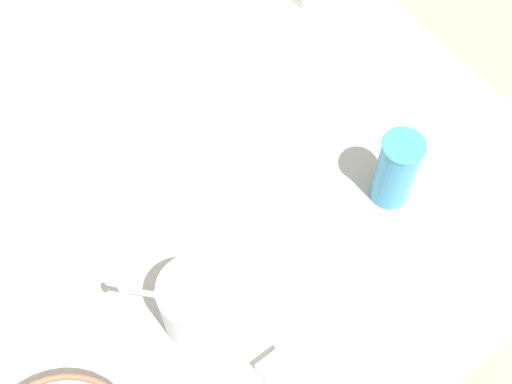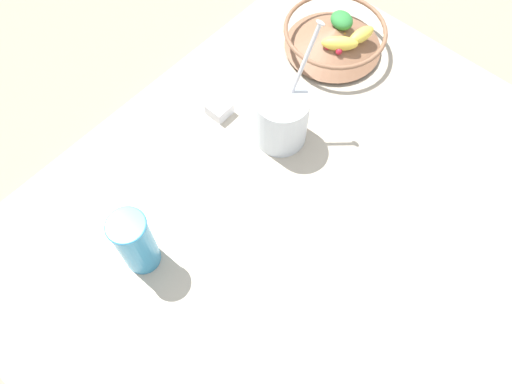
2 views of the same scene
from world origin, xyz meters
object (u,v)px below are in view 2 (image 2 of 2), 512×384
(fruit_bowl, at_px, (335,37))
(spice_jar, at_px, (219,109))
(yogurt_tub, at_px, (282,117))
(drinking_cup, at_px, (135,242))

(fruit_bowl, height_order, spice_jar, fruit_bowl)
(yogurt_tub, distance_m, drinking_cup, 0.38)
(spice_jar, bearing_deg, yogurt_tub, 16.87)
(fruit_bowl, height_order, drinking_cup, drinking_cup)
(yogurt_tub, relative_size, drinking_cup, 1.71)
(fruit_bowl, relative_size, spice_jar, 5.19)
(fruit_bowl, relative_size, yogurt_tub, 0.91)
(yogurt_tub, bearing_deg, spice_jar, -163.13)
(drinking_cup, relative_size, spice_jar, 3.35)
(fruit_bowl, bearing_deg, yogurt_tub, -75.98)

